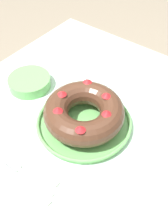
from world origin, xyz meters
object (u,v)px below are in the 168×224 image
at_px(bundt_cake, 84,112).
at_px(fork, 25,174).
at_px(cake_knife, 39,171).
at_px(side_bowl, 30,82).
at_px(serving_knife, 26,186).
at_px(serving_dish, 84,123).

bearing_deg(bundt_cake, fork, 175.10).
distance_m(bundt_cake, cake_knife, 0.24).
bearing_deg(bundt_cake, side_bowl, 83.98).
distance_m(serving_knife, side_bowl, 0.45).
height_order(fork, cake_knife, cake_knife).
bearing_deg(serving_knife, cake_knife, 1.16).
relative_size(fork, side_bowl, 1.15).
bearing_deg(fork, cake_knife, -37.06).
distance_m(serving_dish, side_bowl, 0.30).
distance_m(serving_dish, bundt_cake, 0.06).
height_order(serving_dish, fork, serving_dish).
bearing_deg(serving_dish, serving_knife, -178.59).
bearing_deg(side_bowl, bundt_cake, -96.02).
bearing_deg(cake_knife, bundt_cake, 1.33).
distance_m(serving_dish, cake_knife, 0.23).
bearing_deg(side_bowl, fork, -136.91).
xyz_separation_m(serving_dish, serving_knife, (-0.29, -0.01, -0.01)).
relative_size(serving_dish, side_bowl, 1.98).
relative_size(serving_knife, cake_knife, 1.20).
bearing_deg(serving_dish, fork, 175.10).
height_order(serving_dish, serving_knife, serving_dish).
relative_size(serving_dish, fork, 1.72).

